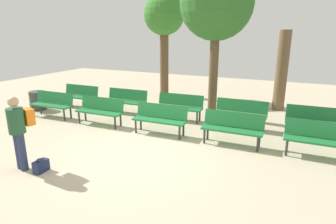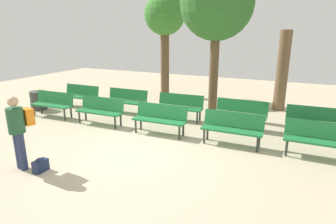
% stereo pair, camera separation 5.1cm
% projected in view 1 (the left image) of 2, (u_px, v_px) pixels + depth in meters
% --- Properties ---
extents(ground_plane, '(25.53, 25.53, 0.00)m').
position_uv_depth(ground_plane, '(134.00, 153.00, 7.15)').
color(ground_plane, '#BCAD8E').
extents(bench_r0_c0, '(1.62, 0.54, 0.87)m').
position_uv_depth(bench_r0_c0, '(53.00, 103.00, 10.06)').
color(bench_r0_c0, '#1E7238').
rests_on(bench_r0_c0, ground_plane).
extents(bench_r0_c1, '(1.61, 0.53, 0.87)m').
position_uv_depth(bench_r0_c1, '(100.00, 109.00, 9.23)').
color(bench_r0_c1, '#1E7238').
rests_on(bench_r0_c1, ground_plane).
extents(bench_r0_c2, '(1.62, 0.54, 0.87)m').
position_uv_depth(bench_r0_c2, '(160.00, 117.00, 8.38)').
color(bench_r0_c2, '#1E7238').
rests_on(bench_r0_c2, ground_plane).
extents(bench_r0_c3, '(1.61, 0.51, 0.87)m').
position_uv_depth(bench_r0_c3, '(233.00, 127.00, 7.57)').
color(bench_r0_c3, '#1E7238').
rests_on(bench_r0_c3, ground_plane).
extents(bench_r0_c4, '(1.60, 0.49, 0.87)m').
position_uv_depth(bench_r0_c4, '(320.00, 138.00, 6.79)').
color(bench_r0_c4, '#1E7238').
rests_on(bench_r0_c4, ground_plane).
extents(bench_r1_c0, '(1.60, 0.49, 0.87)m').
position_uv_depth(bench_r1_c0, '(80.00, 95.00, 11.33)').
color(bench_r1_c0, '#1E7238').
rests_on(bench_r1_c0, ground_plane).
extents(bench_r1_c1, '(1.62, 0.54, 0.87)m').
position_uv_depth(bench_r1_c1, '(126.00, 100.00, 10.55)').
color(bench_r1_c1, '#1E7238').
rests_on(bench_r1_c1, ground_plane).
extents(bench_r1_c2, '(1.62, 0.57, 0.87)m').
position_uv_depth(bench_r1_c2, '(180.00, 105.00, 9.73)').
color(bench_r1_c2, '#1E7238').
rests_on(bench_r1_c2, ground_plane).
extents(bench_r1_c3, '(1.60, 0.48, 0.87)m').
position_uv_depth(bench_r1_c3, '(241.00, 112.00, 8.92)').
color(bench_r1_c3, '#1E7238').
rests_on(bench_r1_c3, ground_plane).
extents(bench_r1_c4, '(1.62, 0.54, 0.87)m').
position_uv_depth(bench_r1_c4, '(315.00, 120.00, 8.12)').
color(bench_r1_c4, '#1E7238').
rests_on(bench_r1_c4, ground_plane).
extents(tree_0, '(0.44, 0.44, 3.00)m').
position_uv_depth(tree_0, '(282.00, 71.00, 10.69)').
color(tree_0, brown).
rests_on(tree_0, ground_plane).
extents(tree_1, '(1.84, 1.84, 4.59)m').
position_uv_depth(tree_1, '(164.00, 18.00, 12.76)').
color(tree_1, brown).
rests_on(tree_1, ground_plane).
extents(tree_2, '(2.44, 2.44, 5.06)m').
position_uv_depth(tree_2, '(216.00, 4.00, 9.30)').
color(tree_2, brown).
rests_on(tree_2, ground_plane).
extents(visitor_with_backpack, '(0.42, 0.58, 1.65)m').
position_uv_depth(visitor_with_backpack, '(19.00, 129.00, 6.11)').
color(visitor_with_backpack, navy).
rests_on(visitor_with_backpack, ground_plane).
extents(handbag, '(0.18, 0.32, 0.29)m').
position_uv_depth(handbag, '(41.00, 166.00, 6.18)').
color(handbag, '#192347').
rests_on(handbag, ground_plane).
extents(trash_bin, '(0.60, 0.60, 0.71)m').
position_uv_depth(trash_bin, '(38.00, 101.00, 11.02)').
color(trash_bin, '#383D38').
rests_on(trash_bin, ground_plane).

